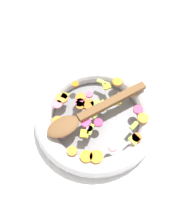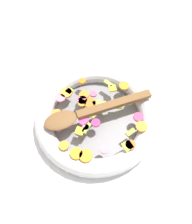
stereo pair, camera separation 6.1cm
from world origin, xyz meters
name	(u,v)px [view 1 (the left image)]	position (x,y,z in m)	size (l,w,h in m)	color
ground_plane	(96,120)	(0.00, 0.00, 0.00)	(4.00, 4.00, 0.00)	silver
skillet	(96,117)	(0.00, 0.00, 0.02)	(0.35, 0.35, 0.05)	slate
chopped_vegetables	(94,115)	(0.00, -0.01, 0.05)	(0.27, 0.28, 0.01)	orange
wooden_spoon	(88,114)	(-0.01, -0.02, 0.06)	(0.11, 0.31, 0.01)	brown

